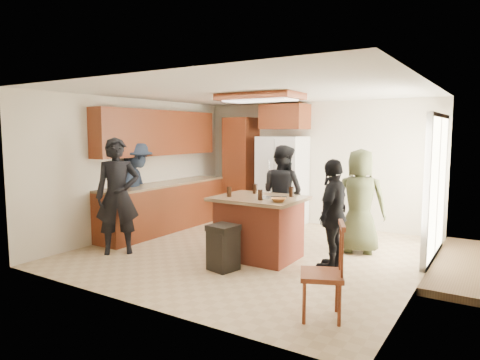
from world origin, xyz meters
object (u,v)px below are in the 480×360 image
Objects in this scene: person_side_right at (333,215)px; refrigerator at (282,181)px; person_front_left at (118,196)px; person_counter at (136,189)px; kitchen_island at (259,227)px; trash_bin at (223,247)px; person_behind_left at (282,193)px; person_behind_right at (360,201)px; spindle_chair at (324,275)px.

person_side_right is 0.85× the size of refrigerator.
person_front_left reaches higher than person_counter.
refrigerator reaches higher than kitchen_island.
person_side_right is 2.43× the size of trash_bin.
person_front_left reaches higher than person_behind_left.
person_behind_left is at bearing 91.69° from trash_bin.
person_behind_left is at bearing -84.02° from person_counter.
kitchen_island is (-1.12, -0.07, -0.29)m from person_side_right.
person_behind_left is 0.96× the size of person_counter.
person_behind_right is at bearing 54.53° from trash_bin.
person_behind_right is at bearing 174.73° from person_side_right.
trash_bin is at bearing -127.59° from person_counter.
person_behind_right is 2.60× the size of trash_bin.
person_side_right reaches higher than trash_bin.
person_behind_left is 1.68× the size of spindle_chair.
person_counter reaches higher than trash_bin.
person_front_left is at bearing 171.48° from spindle_chair.
person_side_right is at bearing 3.55° from kitchen_island.
person_behind_right is at bearing -169.84° from person_behind_left.
person_counter is 2.94m from refrigerator.
person_counter is at bearing -179.72° from kitchen_island.
person_behind_left is at bearing -131.37° from person_side_right.
person_behind_right is 1.65m from kitchen_island.
kitchen_island is at bearing 80.15° from trash_bin.
refrigerator is (1.74, 2.37, 0.03)m from person_counter.
spindle_chair is at bearing -58.07° from refrigerator.
person_behind_left reaches higher than kitchen_island.
person_behind_right is 1.65× the size of spindle_chair.
trash_bin is at bearing -99.85° from kitchen_island.
person_behind_left is 1.98m from trash_bin.
person_behind_left is at bearing 3.11° from person_front_left.
person_front_left is 2.77m from person_behind_left.
person_front_left is 3.51m from refrigerator.
person_counter is (-3.66, -0.08, 0.10)m from person_side_right.
person_side_right reaches higher than kitchen_island.
spindle_chair is at bearing 86.87° from person_behind_right.
refrigerator is 2.52m from kitchen_island.
trash_bin is at bearing -77.98° from refrigerator.
person_behind_right is 2.33m from trash_bin.
refrigerator is at bearing -50.48° from person_behind_left.
person_counter is at bearing -126.38° from refrigerator.
person_behind_left reaches higher than spindle_chair.
person_front_left is 3.27m from person_side_right.
person_front_left is at bearing 62.17° from person_behind_left.
person_front_left is 1.10× the size of person_behind_right.
person_behind_right is 1.03m from person_side_right.
person_behind_right is (1.37, -0.06, -0.02)m from person_behind_left.
spindle_chair is at bearing -129.96° from person_counter.
refrigerator is at bearing 102.02° from trash_bin.
spindle_chair is (3.58, -0.54, -0.45)m from person_front_left.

